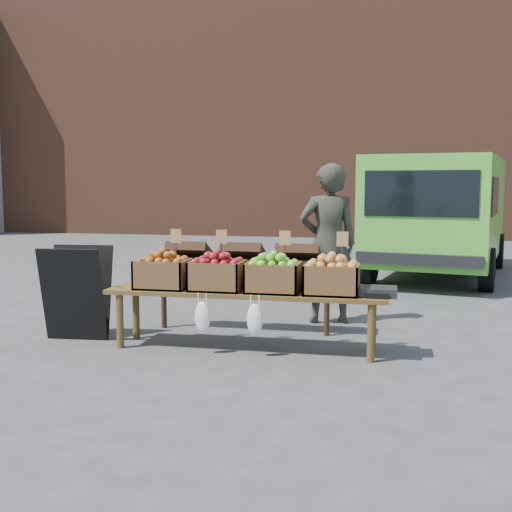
% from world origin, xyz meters
% --- Properties ---
extents(ground, '(80.00, 80.00, 0.00)m').
position_xyz_m(ground, '(0.00, 0.00, 0.00)').
color(ground, '#434345').
extents(brick_building, '(24.00, 4.00, 10.00)m').
position_xyz_m(brick_building, '(0.00, 15.00, 5.00)').
color(brick_building, brown).
rests_on(brick_building, ground).
extents(delivery_van, '(2.89, 4.79, 2.00)m').
position_xyz_m(delivery_van, '(3.04, 5.90, 1.00)').
color(delivery_van, green).
rests_on(delivery_van, ground).
extents(vendor, '(0.76, 0.60, 1.82)m').
position_xyz_m(vendor, '(1.54, 1.79, 0.91)').
color(vendor, '#2D3025').
rests_on(vendor, ground).
extents(chalkboard_sign, '(0.67, 0.40, 0.97)m').
position_xyz_m(chalkboard_sign, '(-0.88, 0.45, 0.49)').
color(chalkboard_sign, black).
rests_on(chalkboard_sign, ground).
extents(back_table, '(2.10, 0.44, 1.04)m').
position_xyz_m(back_table, '(0.70, 1.13, 0.52)').
color(back_table, '#321E12').
rests_on(back_table, ground).
extents(display_bench, '(2.70, 0.56, 0.57)m').
position_xyz_m(display_bench, '(0.89, 0.41, 0.28)').
color(display_bench, '#523B1A').
rests_on(display_bench, ground).
extents(crate_golden_apples, '(0.50, 0.40, 0.28)m').
position_xyz_m(crate_golden_apples, '(0.06, 0.41, 0.71)').
color(crate_golden_apples, '#9A4B0E').
rests_on(crate_golden_apples, display_bench).
extents(crate_russet_pears, '(0.50, 0.40, 0.28)m').
position_xyz_m(crate_russet_pears, '(0.61, 0.41, 0.71)').
color(crate_russet_pears, maroon).
rests_on(crate_russet_pears, display_bench).
extents(crate_red_apples, '(0.50, 0.40, 0.28)m').
position_xyz_m(crate_red_apples, '(1.16, 0.41, 0.71)').
color(crate_red_apples, '#589D2D').
rests_on(crate_red_apples, display_bench).
extents(crate_green_apples, '(0.50, 0.40, 0.28)m').
position_xyz_m(crate_green_apples, '(1.71, 0.41, 0.71)').
color(crate_green_apples, gold).
rests_on(crate_green_apples, display_bench).
extents(weighing_scale, '(0.34, 0.30, 0.08)m').
position_xyz_m(weighing_scale, '(2.14, 0.41, 0.61)').
color(weighing_scale, black).
rests_on(weighing_scale, display_bench).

